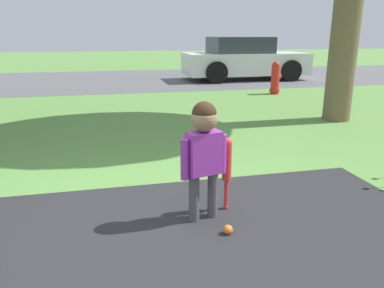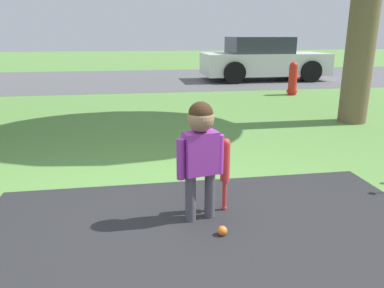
{
  "view_description": "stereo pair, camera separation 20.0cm",
  "coord_description": "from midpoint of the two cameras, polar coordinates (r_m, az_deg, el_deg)",
  "views": [
    {
      "loc": [
        -0.33,
        -2.39,
        1.42
      ],
      "look_at": [
        0.37,
        0.61,
        0.5
      ],
      "focal_mm": 35.0,
      "sensor_mm": 36.0,
      "label": 1
    },
    {
      "loc": [
        -0.13,
        -2.43,
        1.42
      ],
      "look_at": [
        0.37,
        0.61,
        0.5
      ],
      "focal_mm": 35.0,
      "sensor_mm": 36.0,
      "label": 2
    }
  ],
  "objects": [
    {
      "name": "parked_car",
      "position": [
        12.2,
        11.2,
        12.47
      ],
      "size": [
        3.81,
        1.85,
        1.32
      ],
      "rotation": [
        0.0,
        0.0,
        0.0
      ],
      "color": "silver",
      "rests_on": "ground"
    },
    {
      "name": "fire_hydrant",
      "position": [
        9.37,
        15.72,
        9.54
      ],
      "size": [
        0.28,
        0.25,
        0.78
      ],
      "color": "red",
      "rests_on": "ground"
    },
    {
      "name": "child",
      "position": [
        2.81,
        3.36,
        -0.19
      ],
      "size": [
        0.38,
        0.2,
        0.94
      ],
      "rotation": [
        0.0,
        0.0,
        0.23
      ],
      "color": "#4C4751",
      "rests_on": "ground"
    },
    {
      "name": "ground_plane",
      "position": [
        2.81,
        -3.4,
        -13.86
      ],
      "size": [
        60.0,
        60.0,
        0.0
      ],
      "primitive_type": "plane",
      "color": "#5B8C42"
    },
    {
      "name": "baseball_bat",
      "position": [
        3.04,
        6.97,
        -3.16
      ],
      "size": [
        0.08,
        0.08,
        0.62
      ],
      "color": "red",
      "rests_on": "ground"
    },
    {
      "name": "street_strip",
      "position": [
        12.36,
        -8.28,
        9.77
      ],
      "size": [
        40.0,
        6.0,
        0.01
      ],
      "color": "#59595B",
      "rests_on": "ground"
    },
    {
      "name": "sports_ball",
      "position": [
        2.82,
        6.74,
        -13.03
      ],
      "size": [
        0.07,
        0.07,
        0.07
      ],
      "color": "orange",
      "rests_on": "ground"
    }
  ]
}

